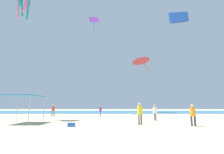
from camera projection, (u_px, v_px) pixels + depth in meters
name	position (u px, v px, depth m)	size (l,w,h in m)	color
ground	(109.00, 122.00, 17.28)	(110.00, 110.00, 0.10)	#D1BA8C
ocean_strip	(111.00, 112.00, 43.32)	(110.00, 20.52, 0.03)	teal
canopy_tent	(24.00, 97.00, 16.59)	(2.85, 3.31, 2.63)	#B2B2B7
person_near_tent	(101.00, 110.00, 25.20)	(0.39, 0.44, 1.63)	slate
person_leftmost	(140.00, 112.00, 14.91)	(0.45, 0.45, 1.91)	slate
person_central	(53.00, 110.00, 25.94)	(0.46, 0.42, 1.75)	slate
person_rightmost	(155.00, 111.00, 19.02)	(0.41, 0.41, 1.72)	slate
person_far_shore	(193.00, 113.00, 14.00)	(0.46, 0.41, 1.75)	#33384C
cooler_box	(72.00, 124.00, 13.56)	(0.57, 0.37, 0.35)	blue
kite_diamond_purple	(94.00, 20.00, 35.55)	(2.05, 2.05, 2.69)	purple
kite_parafoil_blue	(179.00, 17.00, 26.44)	(4.33, 3.29, 3.12)	blue
kite_delta_red	(141.00, 60.00, 41.49)	(6.00, 6.01, 3.64)	red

